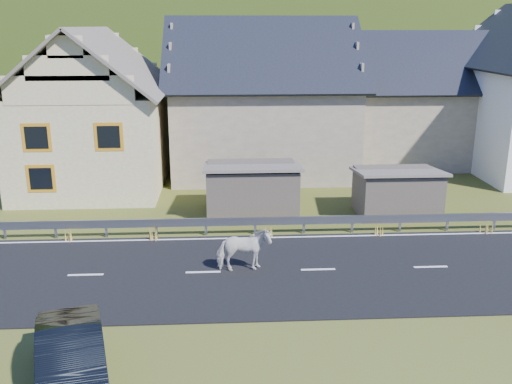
{
  "coord_description": "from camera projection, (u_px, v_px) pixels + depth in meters",
  "views": [
    {
      "loc": [
        -3.18,
        -18.15,
        8.21
      ],
      "look_at": [
        -2.08,
        1.57,
        2.43
      ],
      "focal_mm": 40.0,
      "sensor_mm": 36.0,
      "label": 1
    }
  ],
  "objects": [
    {
      "name": "road",
      "position": [
        318.0,
        270.0,
        19.86
      ],
      "size": [
        60.0,
        7.0,
        0.04
      ],
      "primitive_type": "cube",
      "color": "black",
      "rests_on": "ground"
    },
    {
      "name": "shed_left",
      "position": [
        252.0,
        190.0,
        25.68
      ],
      "size": [
        4.3,
        3.3,
        2.4
      ],
      "primitive_type": "cube",
      "color": "brown",
      "rests_on": "ground"
    },
    {
      "name": "lane_markings",
      "position": [
        318.0,
        269.0,
        19.86
      ],
      "size": [
        60.0,
        6.6,
        0.01
      ],
      "primitive_type": "cube",
      "color": "silver",
      "rests_on": "road"
    },
    {
      "name": "house_stone_a",
      "position": [
        262.0,
        90.0,
        32.89
      ],
      "size": [
        10.8,
        9.8,
        8.9
      ],
      "color": "tan",
      "rests_on": "ground"
    },
    {
      "name": "guardrail",
      "position": [
        304.0,
        221.0,
        23.24
      ],
      "size": [
        28.1,
        0.09,
        0.75
      ],
      "color": "#93969B",
      "rests_on": "ground"
    },
    {
      "name": "mountain",
      "position": [
        248.0,
        110.0,
        198.24
      ],
      "size": [
        440.0,
        280.0,
        260.0
      ],
      "primitive_type": "ellipsoid",
      "color": "#23340E",
      "rests_on": "ground"
    },
    {
      "name": "house_stone_b",
      "position": [
        420.0,
        92.0,
        35.45
      ],
      "size": [
        9.8,
        8.8,
        8.1
      ],
      "color": "tan",
      "rests_on": "ground"
    },
    {
      "name": "horse",
      "position": [
        244.0,
        250.0,
        19.57
      ],
      "size": [
        1.02,
        1.91,
        1.55
      ],
      "primitive_type": "imported",
      "rotation": [
        0.0,
        0.0,
        1.68
      ],
      "color": "silver",
      "rests_on": "road"
    },
    {
      "name": "house_cream",
      "position": [
        93.0,
        103.0,
        29.61
      ],
      "size": [
        7.8,
        9.8,
        8.3
      ],
      "color": "beige",
      "rests_on": "ground"
    },
    {
      "name": "shed_right",
      "position": [
        397.0,
        193.0,
        25.58
      ],
      "size": [
        3.8,
        2.9,
        2.2
      ],
      "primitive_type": "cube",
      "color": "brown",
      "rests_on": "ground"
    },
    {
      "name": "car",
      "position": [
        71.0,
        361.0,
        13.27
      ],
      "size": [
        2.64,
        4.59,
        1.43
      ],
      "primitive_type": "imported",
      "rotation": [
        0.0,
        0.0,
        0.28
      ],
      "color": "black",
      "rests_on": "ground"
    },
    {
      "name": "ground",
      "position": [
        318.0,
        271.0,
        19.87
      ],
      "size": [
        160.0,
        160.0,
        0.0
      ],
      "primitive_type": "plane",
      "color": "#373D11",
      "rests_on": "ground"
    }
  ]
}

